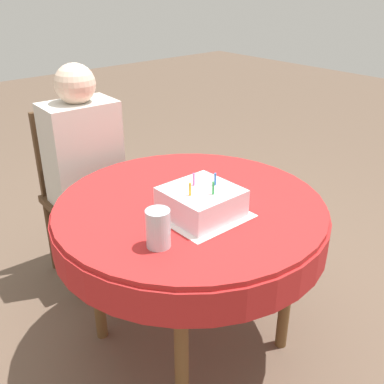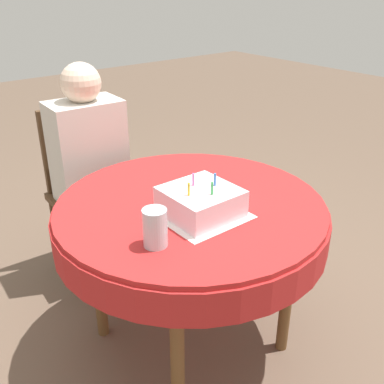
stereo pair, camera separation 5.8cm
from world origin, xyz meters
TOP-DOWN VIEW (x-y plane):
  - ground_plane at (0.00, 0.00)m, footprint 12.00×12.00m
  - dining_table at (0.00, 0.00)m, footprint 1.06×1.06m
  - chair at (-0.05, 0.82)m, footprint 0.41×0.41m
  - person at (-0.05, 0.73)m, footprint 0.36×0.33m
  - napkin at (-0.03, -0.10)m, footprint 0.30×0.30m
  - birthday_cake at (-0.03, -0.10)m, footprint 0.25×0.25m
  - drinking_glass at (-0.28, -0.17)m, footprint 0.08×0.08m

SIDE VIEW (x-z plane):
  - ground_plane at x=0.00m, z-range 0.00..0.00m
  - chair at x=-0.05m, z-range 0.04..0.93m
  - dining_table at x=0.00m, z-range 0.27..0.97m
  - person at x=-0.05m, z-range 0.11..1.25m
  - napkin at x=-0.03m, z-range 0.70..0.71m
  - birthday_cake at x=-0.03m, z-range 0.68..0.83m
  - drinking_glass at x=-0.28m, z-range 0.70..0.83m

